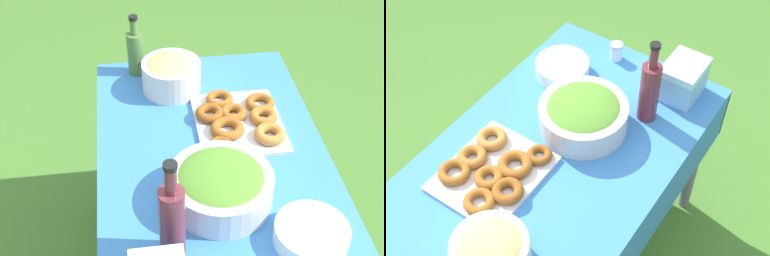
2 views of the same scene
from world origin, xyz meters
TOP-DOWN VIEW (x-y plane):
  - picnic_table at (0.00, 0.00)m, footprint 1.29×0.78m
  - salad_bowl at (0.17, -0.01)m, footprint 0.32×0.32m
  - pasta_bowl at (-0.43, -0.10)m, footprint 0.23×0.23m
  - donut_platter at (-0.18, 0.12)m, footprint 0.38×0.34m
  - plate_stack at (0.36, 0.21)m, footprint 0.21×0.21m
  - olive_oil_bottle at (-0.57, -0.23)m, footprint 0.07×0.07m
  - wine_bottle at (0.34, -0.18)m, footprint 0.07×0.07m

SIDE VIEW (x-z plane):
  - picnic_table at x=0.00m, z-range 0.26..1.01m
  - donut_platter at x=-0.18m, z-range 0.74..0.79m
  - plate_stack at x=0.36m, z-range 0.74..0.80m
  - salad_bowl at x=0.17m, z-range 0.74..0.87m
  - pasta_bowl at x=-0.43m, z-range 0.75..0.88m
  - olive_oil_bottle at x=-0.57m, z-range 0.71..0.97m
  - wine_bottle at x=0.34m, z-range 0.71..1.04m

